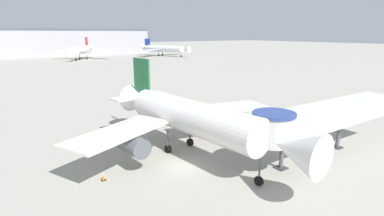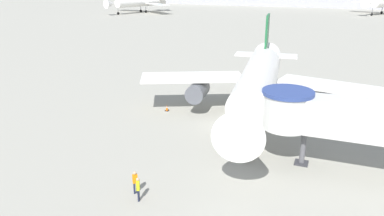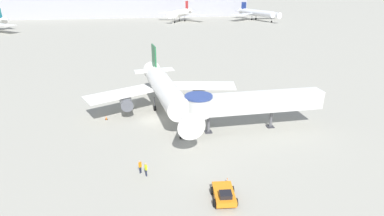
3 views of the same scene
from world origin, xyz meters
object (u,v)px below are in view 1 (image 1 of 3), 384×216
Objects in this scene: jet_bridge at (319,118)px; background_jet_blue_tail at (163,49)px; traffic_cone_starboard_wing at (251,133)px; background_jet_red_tail at (82,50)px; traffic_cone_port_wing at (103,177)px; main_airplane at (189,117)px.

background_jet_blue_tail is at bearing 67.57° from jet_bridge.
jet_bridge is at bearing -84.30° from traffic_cone_starboard_wing.
background_jet_blue_tail is 46.88m from background_jet_red_tail.
traffic_cone_port_wing is 20.80m from traffic_cone_starboard_wing.
main_airplane reaches higher than background_jet_blue_tail.
background_jet_blue_tail is at bearing 31.27° from background_jet_red_tail.
traffic_cone_starboard_wing is 0.02× the size of background_jet_red_tail.
background_jet_red_tail reaches higher than main_airplane.
background_jet_blue_tail reaches higher than jet_bridge.
main_airplane is at bearing -176.35° from traffic_cone_starboard_wing.
traffic_cone_port_wing is 155.96m from background_jet_blue_tail.
traffic_cone_starboard_wing is 145.01m from background_jet_blue_tail.
main_airplane is 39.88× the size of traffic_cone_port_wing.
background_jet_blue_tail is (69.10, 133.26, 0.10)m from main_airplane.
jet_bridge reaches higher than traffic_cone_starboard_wing.
jet_bridge is at bearing -43.68° from main_airplane.
traffic_cone_starboard_wing is (10.53, 0.67, -4.02)m from main_airplane.
main_airplane is 1.31× the size of jet_bridge.
main_airplane is 1.07× the size of background_jet_red_tail.
main_airplane is 44.33× the size of traffic_cone_starboard_wing.
background_jet_red_tail is at bearing 73.58° from main_airplane.
traffic_cone_port_wing is (-21.65, 7.53, -4.13)m from jet_bridge.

